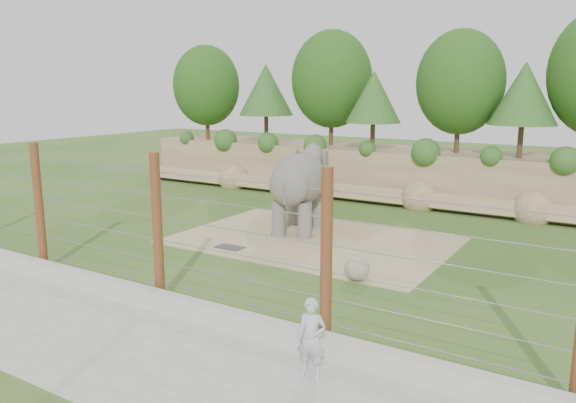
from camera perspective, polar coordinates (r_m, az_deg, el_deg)
The scene contains 10 objects.
ground at distance 18.96m, azimuth -3.20°, elevation -5.77°, with size 90.00×90.00×0.00m, color #305E1B.
back_embankment at distance 29.24m, azimuth 12.21°, elevation 7.98°, with size 30.00×5.52×8.77m.
dirt_patch at distance 21.14m, azimuth 2.59°, elevation -3.91°, with size 10.00×7.00×0.02m, color tan.
drain_grate at distance 20.17m, azimuth -5.94°, elevation -4.65°, with size 1.00×0.60×0.03m, color #262628.
elephant at distance 21.99m, azimuth 1.13°, elevation 1.03°, with size 1.73×4.03×3.26m, color #615D57, non-canonical shape.
stone_ball at distance 16.77m, azimuth 7.03°, elevation -6.74°, with size 0.75×0.75×0.75m, color gray.
retaining_wall at distance 15.28m, azimuth -14.15°, elevation -9.44°, with size 26.00×0.35×0.50m, color #9D9B93.
walkway at distance 14.18m, azimuth -20.03°, elevation -12.56°, with size 26.00×4.00×0.01m, color #9D9B93.
barrier_fence at distance 15.10m, azimuth -13.12°, elevation -2.68°, with size 20.26×0.26×4.00m.
zookeeper at distance 11.29m, azimuth 2.39°, elevation -13.68°, with size 0.59×0.39×1.61m, color silver.
Camera 1 is at (10.42, -14.81, 5.61)m, focal length 35.00 mm.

